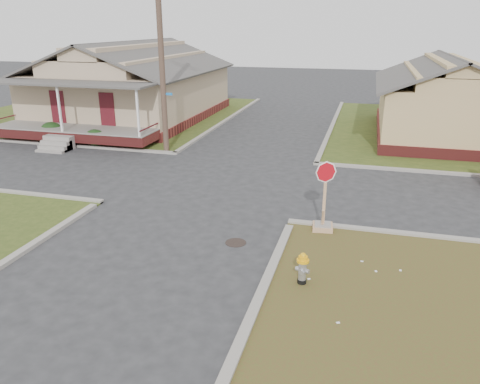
# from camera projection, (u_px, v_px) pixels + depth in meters

# --- Properties ---
(ground) EXTENTS (120.00, 120.00, 0.00)m
(ground) POSITION_uv_depth(u_px,v_px,m) (175.00, 228.00, 15.24)
(ground) COLOR #2A2A2C
(ground) RESTS_ON ground
(verge_far_left) EXTENTS (19.00, 19.00, 0.05)m
(verge_far_left) POSITION_uv_depth(u_px,v_px,m) (107.00, 113.00, 34.79)
(verge_far_left) COLOR #324418
(verge_far_left) RESTS_ON ground
(curbs) EXTENTS (80.00, 40.00, 0.12)m
(curbs) POSITION_uv_depth(u_px,v_px,m) (221.00, 182.00, 19.78)
(curbs) COLOR gray
(curbs) RESTS_ON ground
(manhole) EXTENTS (0.64, 0.64, 0.01)m
(manhole) POSITION_uv_depth(u_px,v_px,m) (236.00, 243.00, 14.24)
(manhole) COLOR black
(manhole) RESTS_ON ground
(corner_house) EXTENTS (10.10, 15.50, 5.30)m
(corner_house) POSITION_uv_depth(u_px,v_px,m) (133.00, 86.00, 32.09)
(corner_house) COLOR maroon
(corner_house) RESTS_ON ground
(side_house_yellow) EXTENTS (7.60, 11.60, 4.70)m
(side_house_yellow) POSITION_uv_depth(u_px,v_px,m) (445.00, 99.00, 27.00)
(side_house_yellow) COLOR maroon
(side_house_yellow) RESTS_ON ground
(utility_pole) EXTENTS (1.80, 0.28, 9.00)m
(utility_pole) POSITION_uv_depth(u_px,v_px,m) (162.00, 59.00, 22.78)
(utility_pole) COLOR #443127
(utility_pole) RESTS_ON ground
(fire_hydrant) EXTENTS (0.32, 0.32, 0.85)m
(fire_hydrant) POSITION_uv_depth(u_px,v_px,m) (303.00, 267.00, 11.79)
(fire_hydrant) COLOR black
(fire_hydrant) RESTS_ON ground
(stop_sign) EXTENTS (0.65, 0.63, 2.29)m
(stop_sign) POSITION_uv_depth(u_px,v_px,m) (323.00, 215.00, 14.89)
(stop_sign) COLOR tan
(stop_sign) RESTS_ON ground
(hedge_left) EXTENTS (1.38, 1.13, 1.06)m
(hedge_left) POSITION_uv_depth(u_px,v_px,m) (52.00, 131.00, 26.47)
(hedge_left) COLOR #173714
(hedge_left) RESTS_ON verge_far_left
(hedge_right) EXTENTS (1.28, 1.05, 0.98)m
(hedge_right) POSITION_uv_depth(u_px,v_px,m) (95.00, 137.00, 25.13)
(hedge_right) COLOR #173714
(hedge_right) RESTS_ON verge_far_left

